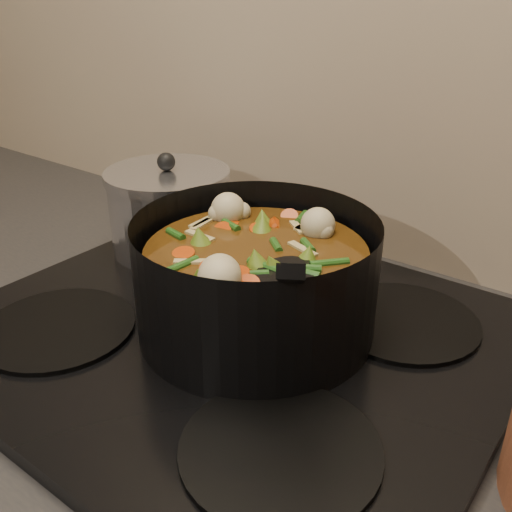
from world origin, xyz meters
The scene contains 3 objects.
stovetop centered at (0.00, 1.93, 0.92)m, with size 0.62×0.54×0.03m.
stockpot centered at (0.02, 1.94, 0.99)m, with size 0.35×0.36×0.20m.
saucepan centered at (-0.21, 2.05, 0.99)m, with size 0.18×0.18×0.15m.
Camera 1 is at (0.37, 1.49, 1.31)m, focal length 40.00 mm.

